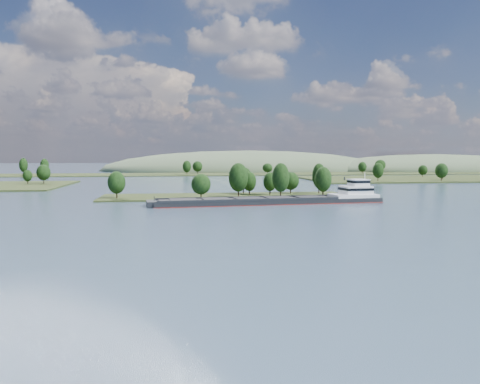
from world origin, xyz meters
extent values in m
plane|color=#3C5368|center=(0.00, 120.00, 0.00)|extent=(1800.00, 1800.00, 0.00)
cube|color=#263116|center=(0.00, 180.00, 0.00)|extent=(100.00, 30.00, 1.20)
cylinder|color=black|center=(19.77, 167.84, 2.80)|extent=(0.50, 0.50, 4.40)
ellipsoid|color=black|center=(19.77, 167.84, 8.39)|extent=(6.82, 6.82, 11.31)
cylinder|color=black|center=(8.48, 189.88, 2.45)|extent=(0.50, 0.50, 3.70)
ellipsoid|color=black|center=(8.48, 189.88, 7.15)|extent=(7.86, 7.86, 9.51)
cylinder|color=black|center=(3.80, 171.66, 2.80)|extent=(0.50, 0.50, 4.40)
ellipsoid|color=black|center=(3.80, 171.66, 8.39)|extent=(7.69, 7.69, 11.31)
cylinder|color=black|center=(9.83, 182.07, 2.17)|extent=(0.50, 0.50, 3.13)
ellipsoid|color=black|center=(9.83, 182.07, 6.15)|extent=(5.76, 5.76, 8.06)
cylinder|color=black|center=(-10.90, 169.00, 2.13)|extent=(0.50, 0.50, 3.06)
ellipsoid|color=black|center=(-10.90, 169.00, 6.03)|extent=(7.47, 7.47, 7.88)
cylinder|color=black|center=(-42.78, 174.82, 2.29)|extent=(0.50, 0.50, 3.38)
ellipsoid|color=black|center=(-42.78, 174.82, 6.59)|extent=(6.77, 6.77, 8.69)
cylinder|color=black|center=(18.39, 181.44, 2.13)|extent=(0.50, 0.50, 3.07)
ellipsoid|color=black|center=(18.39, 181.44, 6.03)|extent=(5.67, 5.67, 7.89)
cylinder|color=black|center=(40.50, 185.11, 2.72)|extent=(0.50, 0.50, 4.24)
ellipsoid|color=black|center=(40.50, 185.11, 8.11)|extent=(5.84, 5.84, 10.90)
cylinder|color=black|center=(37.22, 169.37, 2.54)|extent=(0.50, 0.50, 3.88)
ellipsoid|color=black|center=(37.22, 169.37, 7.47)|extent=(6.74, 6.74, 9.98)
cylinder|color=black|center=(28.52, 187.08, 2.11)|extent=(0.50, 0.50, 3.02)
ellipsoid|color=black|center=(28.52, 187.08, 5.95)|extent=(7.38, 7.38, 7.76)
cylinder|color=black|center=(-94.63, 270.98, 2.58)|extent=(0.50, 0.50, 3.57)
ellipsoid|color=black|center=(-94.63, 270.98, 7.12)|extent=(7.69, 7.69, 9.17)
cylinder|color=black|center=(-103.03, 269.84, 2.11)|extent=(0.50, 0.50, 2.61)
ellipsoid|color=black|center=(-103.03, 269.84, 5.42)|extent=(5.18, 5.18, 6.71)
cylinder|color=black|center=(105.53, 269.24, 2.68)|extent=(0.50, 0.50, 3.77)
ellipsoid|color=black|center=(105.53, 269.24, 7.48)|extent=(6.79, 6.79, 9.69)
cylinder|color=black|center=(145.71, 265.10, 2.62)|extent=(0.50, 0.50, 3.65)
ellipsoid|color=black|center=(145.71, 265.10, 7.26)|extent=(7.86, 7.86, 9.38)
cylinder|color=black|center=(156.26, 281.12, 2.36)|extent=(0.50, 0.50, 3.12)
ellipsoid|color=black|center=(156.26, 281.12, 6.34)|extent=(6.31, 6.31, 8.03)
cylinder|color=black|center=(162.39, 317.00, 2.24)|extent=(0.50, 0.50, 2.87)
ellipsoid|color=black|center=(162.39, 317.00, 5.89)|extent=(6.76, 6.76, 7.38)
cube|color=#263116|center=(0.00, 400.00, 0.00)|extent=(900.00, 60.00, 1.20)
cylinder|color=black|center=(-143.60, 397.54, 2.90)|extent=(0.50, 0.50, 4.61)
ellipsoid|color=black|center=(-143.60, 397.54, 8.76)|extent=(6.76, 6.76, 11.84)
cylinder|color=black|center=(142.85, 383.23, 2.33)|extent=(0.50, 0.50, 3.45)
ellipsoid|color=black|center=(142.85, 383.23, 6.71)|extent=(7.40, 7.40, 8.87)
cylinder|color=black|center=(-0.51, 403.88, 2.42)|extent=(0.50, 0.50, 3.64)
ellipsoid|color=black|center=(-0.51, 403.88, 7.04)|extent=(8.76, 8.76, 9.35)
cylinder|color=black|center=(173.30, 413.55, 2.57)|extent=(0.50, 0.50, 3.93)
ellipsoid|color=black|center=(173.30, 413.55, 7.56)|extent=(10.25, 10.25, 10.11)
cylinder|color=black|center=(-127.06, 397.57, 2.80)|extent=(0.50, 0.50, 4.41)
ellipsoid|color=black|center=(-127.06, 397.57, 8.41)|extent=(7.00, 7.00, 11.34)
cylinder|color=black|center=(59.24, 389.42, 2.13)|extent=(0.50, 0.50, 3.05)
ellipsoid|color=black|center=(59.24, 389.42, 6.01)|extent=(8.88, 8.88, 7.85)
cylinder|color=black|center=(-10.38, 383.48, 2.54)|extent=(0.50, 0.50, 3.88)
ellipsoid|color=black|center=(-10.38, 383.48, 7.48)|extent=(7.07, 7.07, 9.99)
ellipsoid|color=#45573B|center=(260.00, 470.00, 0.00)|extent=(260.00, 140.00, 36.00)
ellipsoid|color=#45573B|center=(60.00, 500.00, 0.00)|extent=(320.00, 160.00, 44.00)
cube|color=black|center=(12.48, 151.91, 0.51)|extent=(82.01, 17.75, 2.24)
cube|color=maroon|center=(12.48, 151.91, 0.05)|extent=(82.24, 17.97, 0.25)
cube|color=black|center=(3.91, 156.11, 1.93)|extent=(62.86, 6.31, 0.81)
cube|color=black|center=(4.84, 146.18, 1.93)|extent=(62.86, 6.31, 0.81)
cube|color=black|center=(4.38, 151.15, 1.78)|extent=(61.65, 14.83, 0.31)
cube|color=black|center=(-17.92, 149.06, 2.09)|extent=(9.90, 9.17, 0.36)
cube|color=black|center=(-6.77, 150.10, 2.09)|extent=(9.90, 9.17, 0.36)
cube|color=black|center=(4.38, 151.15, 2.09)|extent=(9.90, 9.17, 0.36)
cube|color=black|center=(15.52, 152.20, 2.09)|extent=(9.90, 9.17, 0.36)
cube|color=black|center=(26.67, 153.24, 2.09)|extent=(9.90, 9.17, 0.36)
cube|color=black|center=(-28.56, 148.06, 0.92)|extent=(3.90, 9.41, 2.04)
cylinder|color=black|center=(-27.54, 148.15, 2.34)|extent=(0.27, 0.27, 2.24)
cube|color=white|center=(43.89, 154.86, 2.24)|extent=(17.13, 11.25, 1.22)
cube|color=white|center=(44.91, 154.96, 4.27)|extent=(10.89, 9.06, 3.05)
cube|color=black|center=(44.91, 154.96, 4.68)|extent=(11.12, 9.28, 0.92)
cube|color=white|center=(45.92, 155.05, 6.92)|extent=(6.65, 6.65, 2.24)
cube|color=black|center=(45.92, 155.05, 7.33)|extent=(6.87, 6.87, 0.81)
cube|color=white|center=(45.92, 155.05, 8.14)|extent=(7.09, 7.09, 0.20)
cylinder|color=white|center=(48.45, 155.29, 9.36)|extent=(0.22, 0.22, 2.65)
cylinder|color=black|center=(41.58, 157.71, 8.35)|extent=(0.55, 0.55, 1.22)
camera|label=1|loc=(-20.95, -8.08, 17.07)|focal=35.00mm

